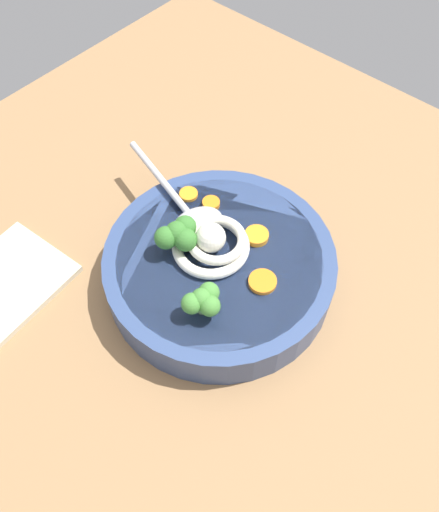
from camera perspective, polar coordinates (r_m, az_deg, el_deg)
table_slab at (r=59.94cm, az=-0.98°, el=-6.18°), size 92.40×92.40×3.64cm
soup_bowl at (r=58.04cm, az=0.00°, el=-1.26°), size 25.14×25.14×4.66cm
noodle_pile at (r=55.79cm, az=-0.77°, el=1.47°), size 9.18×9.00×3.69cm
soup_spoon at (r=58.52cm, az=-3.13°, el=4.34°), size 7.86×17.48×1.60cm
broccoli_floret_near_spoon at (r=50.93cm, az=-1.80°, el=-4.81°), size 4.14×3.56×3.28cm
broccoli_floret_right at (r=55.04cm, az=-4.46°, el=2.34°), size 4.81×4.14×3.80cm
carrot_slice_center at (r=60.24cm, az=-0.92°, el=5.72°), size 2.01×2.01×0.63cm
carrot_slice_extra_a at (r=61.38cm, az=-3.37°, el=6.69°), size 2.14×2.14×0.43cm
carrot_slice_beside_chili at (r=54.26cm, az=4.67°, el=-2.78°), size 2.93×2.93×0.55cm
carrot_slice_extra_b at (r=57.41cm, az=4.08°, el=2.17°), size 2.63×2.63×0.73cm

